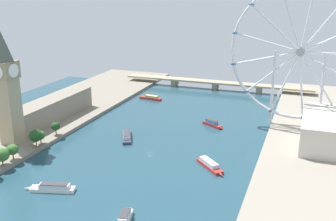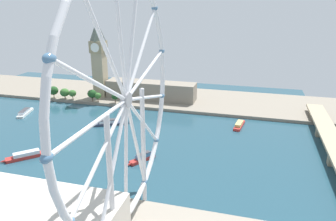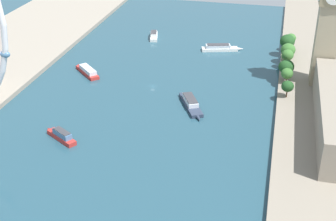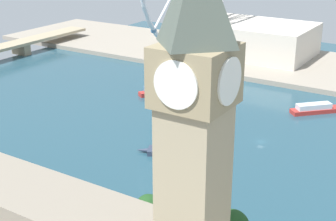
{
  "view_description": "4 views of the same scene",
  "coord_description": "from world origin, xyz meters",
  "px_view_note": "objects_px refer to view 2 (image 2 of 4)",
  "views": [
    {
      "loc": [
        107.33,
        -252.8,
        118.72
      ],
      "look_at": [
        -16.98,
        86.42,
        6.29
      ],
      "focal_mm": 42.34,
      "sensor_mm": 36.0,
      "label": 1
    },
    {
      "loc": [
        221.92,
        147.16,
        108.37
      ],
      "look_at": [
        -21.43,
        79.83,
        21.86
      ],
      "focal_mm": 34.0,
      "sensor_mm": 36.0,
      "label": 2
    },
    {
      "loc": [
        -75.62,
        274.1,
        132.99
      ],
      "look_at": [
        -21.65,
        47.94,
        9.68
      ],
      "focal_mm": 51.82,
      "sensor_mm": 36.0,
      "label": 3
    },
    {
      "loc": [
        -193.4,
        -74.02,
        90.96
      ],
      "look_at": [
        -2.92,
        46.76,
        6.2
      ],
      "focal_mm": 53.91,
      "sensor_mm": 36.0,
      "label": 4
    }
  ],
  "objects_px": {
    "ferris_wheel": "(126,101)",
    "tour_boat_0": "(110,123)",
    "clock_tower": "(99,58)",
    "tour_boat_2": "(25,156)",
    "tour_boat_3": "(142,158)",
    "tour_boat_1": "(25,112)",
    "parliament_block": "(151,90)",
    "tour_boat_4": "(239,125)"
  },
  "relations": [
    {
      "from": "clock_tower",
      "to": "tour_boat_0",
      "type": "height_order",
      "value": "clock_tower"
    },
    {
      "from": "ferris_wheel",
      "to": "tour_boat_1",
      "type": "bearing_deg",
      "value": -127.96
    },
    {
      "from": "ferris_wheel",
      "to": "tour_boat_2",
      "type": "distance_m",
      "value": 131.22
    },
    {
      "from": "clock_tower",
      "to": "tour_boat_2",
      "type": "height_order",
      "value": "clock_tower"
    },
    {
      "from": "parliament_block",
      "to": "tour_boat_2",
      "type": "xyz_separation_m",
      "value": [
        159.67,
        -44.12,
        -10.74
      ]
    },
    {
      "from": "parliament_block",
      "to": "tour_boat_4",
      "type": "height_order",
      "value": "parliament_block"
    },
    {
      "from": "tour_boat_3",
      "to": "tour_boat_1",
      "type": "bearing_deg",
      "value": -81.01
    },
    {
      "from": "tour_boat_3",
      "to": "tour_boat_4",
      "type": "distance_m",
      "value": 107.03
    },
    {
      "from": "tour_boat_0",
      "to": "tour_boat_3",
      "type": "relative_size",
      "value": 1.52
    },
    {
      "from": "ferris_wheel",
      "to": "tour_boat_1",
      "type": "distance_m",
      "value": 222.61
    },
    {
      "from": "clock_tower",
      "to": "tour_boat_2",
      "type": "bearing_deg",
      "value": 5.65
    },
    {
      "from": "clock_tower",
      "to": "tour_boat_3",
      "type": "bearing_deg",
      "value": 36.44
    },
    {
      "from": "tour_boat_4",
      "to": "tour_boat_1",
      "type": "bearing_deg",
      "value": 104.51
    },
    {
      "from": "parliament_block",
      "to": "tour_boat_4",
      "type": "bearing_deg",
      "value": 62.23
    },
    {
      "from": "ferris_wheel",
      "to": "tour_boat_0",
      "type": "height_order",
      "value": "ferris_wheel"
    },
    {
      "from": "ferris_wheel",
      "to": "tour_boat_3",
      "type": "distance_m",
      "value": 95.76
    },
    {
      "from": "ferris_wheel",
      "to": "parliament_block",
      "type": "bearing_deg",
      "value": -164.24
    },
    {
      "from": "tour_boat_1",
      "to": "ferris_wheel",
      "type": "bearing_deg",
      "value": -143.92
    },
    {
      "from": "clock_tower",
      "to": "tour_boat_0",
      "type": "bearing_deg",
      "value": 31.68
    },
    {
      "from": "tour_boat_0",
      "to": "tour_boat_1",
      "type": "bearing_deg",
      "value": 151.81
    },
    {
      "from": "parliament_block",
      "to": "tour_boat_0",
      "type": "height_order",
      "value": "parliament_block"
    },
    {
      "from": "ferris_wheel",
      "to": "tour_boat_0",
      "type": "bearing_deg",
      "value": -150.55
    },
    {
      "from": "clock_tower",
      "to": "tour_boat_4",
      "type": "xyz_separation_m",
      "value": [
        47.95,
        162.43,
        -45.87
      ]
    },
    {
      "from": "clock_tower",
      "to": "tour_boat_1",
      "type": "relative_size",
      "value": 2.7
    },
    {
      "from": "tour_boat_0",
      "to": "tour_boat_1",
      "type": "xyz_separation_m",
      "value": [
        -3.82,
        -96.13,
        0.11
      ]
    },
    {
      "from": "clock_tower",
      "to": "tour_boat_4",
      "type": "relative_size",
      "value": 2.91
    },
    {
      "from": "tour_boat_2",
      "to": "tour_boat_4",
      "type": "distance_m",
      "value": 181.07
    },
    {
      "from": "tour_boat_3",
      "to": "ferris_wheel",
      "type": "bearing_deg",
      "value": 47.53
    },
    {
      "from": "tour_boat_0",
      "to": "tour_boat_2",
      "type": "relative_size",
      "value": 1.38
    },
    {
      "from": "parliament_block",
      "to": "clock_tower",
      "type": "bearing_deg",
      "value": -83.88
    },
    {
      "from": "clock_tower",
      "to": "ferris_wheel",
      "type": "height_order",
      "value": "ferris_wheel"
    },
    {
      "from": "ferris_wheel",
      "to": "tour_boat_0",
      "type": "relative_size",
      "value": 3.61
    },
    {
      "from": "clock_tower",
      "to": "tour_boat_2",
      "type": "distance_m",
      "value": 160.69
    },
    {
      "from": "tour_boat_2",
      "to": "tour_boat_3",
      "type": "xyz_separation_m",
      "value": [
        -19.03,
        83.99,
        0.2
      ]
    },
    {
      "from": "clock_tower",
      "to": "ferris_wheel",
      "type": "relative_size",
      "value": 0.7
    },
    {
      "from": "clock_tower",
      "to": "parliament_block",
      "type": "xyz_separation_m",
      "value": [
        -6.36,
        59.29,
        -34.96
      ]
    },
    {
      "from": "parliament_block",
      "to": "tour_boat_4",
      "type": "xyz_separation_m",
      "value": [
        54.31,
        103.15,
        -10.91
      ]
    },
    {
      "from": "ferris_wheel",
      "to": "tour_boat_0",
      "type": "xyz_separation_m",
      "value": [
        -127.18,
        -71.81,
        -64.86
      ]
    },
    {
      "from": "clock_tower",
      "to": "parliament_block",
      "type": "bearing_deg",
      "value": 96.12
    },
    {
      "from": "parliament_block",
      "to": "tour_boat_3",
      "type": "height_order",
      "value": "parliament_block"
    },
    {
      "from": "tour_boat_1",
      "to": "tour_boat_3",
      "type": "distance_m",
      "value": 161.66
    },
    {
      "from": "tour_boat_0",
      "to": "clock_tower",
      "type": "bearing_deg",
      "value": 95.76
    }
  ]
}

